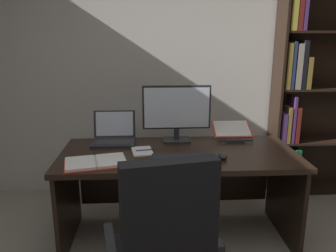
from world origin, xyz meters
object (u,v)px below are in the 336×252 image
laptop (114,136)px  notepad (142,151)px  reading_stand_with_book (232,131)px  computer_mouse (223,156)px  monitor (177,113)px  open_binder (96,162)px  bookshelf (309,93)px  desk (178,172)px  keyboard (181,158)px  pen (145,150)px

laptop → notepad: bearing=-46.8°
reading_stand_with_book → notepad: size_ratio=1.55×
computer_mouse → monitor: bearing=124.8°
laptop → notepad: size_ratio=1.65×
monitor → laptop: (-0.52, 0.00, -0.19)m
reading_stand_with_book → open_binder: 1.21m
open_binder → computer_mouse: bearing=-9.1°
bookshelf → open_binder: size_ratio=4.63×
computer_mouse → open_binder: (-0.90, -0.05, -0.01)m
computer_mouse → open_binder: bearing=-176.8°
desk → keyboard: (0.00, -0.24, 0.21)m
monitor → notepad: (-0.28, -0.25, -0.24)m
keyboard → computer_mouse: (0.30, 0.00, 0.01)m
bookshelf → keyboard: bearing=-144.1°
desk → notepad: notepad is taller
bookshelf → monitor: size_ratio=3.90×
bookshelf → open_binder: bookshelf is taller
computer_mouse → notepad: size_ratio=0.50×
keyboard → computer_mouse: 0.30m
computer_mouse → reading_stand_with_book: bearing=69.5°
monitor → notepad: size_ratio=2.66×
bookshelf → laptop: (-1.88, -0.55, -0.25)m
keyboard → reading_stand_with_book: (0.48, 0.49, 0.05)m
desk → monitor: (0.00, 0.19, 0.44)m
laptop → pen: bearing=-44.5°
bookshelf → laptop: bookshelf is taller
open_binder → desk: bearing=14.1°
monitor → reading_stand_with_book: size_ratio=1.72×
bookshelf → notepad: 1.85m
monitor → reading_stand_with_book: bearing=6.9°
monitor → open_binder: monitor is taller
monitor → computer_mouse: monitor is taller
reading_stand_with_book → open_binder: (-1.08, -0.54, -0.05)m
computer_mouse → open_binder: computer_mouse is taller
laptop → keyboard: laptop is taller
bookshelf → monitor: bookshelf is taller
keyboard → notepad: size_ratio=2.00×
notepad → bookshelf: bearing=26.0°
laptop → open_binder: 0.49m
desk → computer_mouse: size_ratio=17.20×
open_binder → pen: 0.41m
open_binder → reading_stand_with_book: bearing=14.2°
bookshelf → pen: bearing=-153.7°
bookshelf → computer_mouse: 1.48m
pen → desk: bearing=13.6°
bookshelf → laptop: bearing=-163.7°
desk → reading_stand_with_book: 0.61m
reading_stand_with_book → monitor: bearing=-173.1°
desk → notepad: 0.35m
keyboard → computer_mouse: bearing=0.0°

